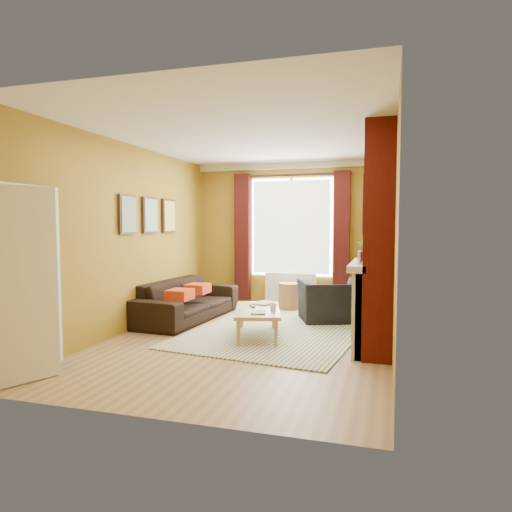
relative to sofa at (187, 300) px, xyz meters
name	(u,v)px	position (x,y,z in m)	size (l,w,h in m)	color
ground	(251,339)	(1.42, -0.97, -0.33)	(5.50, 5.50, 0.00)	olive
room_walls	(300,240)	(2.06, -0.69, 1.05)	(3.82, 5.54, 2.83)	olive
striped_rug	(279,330)	(1.69, -0.41, -0.32)	(2.76, 3.54, 0.02)	#375799
sofa	(187,300)	(0.00, 0.00, 0.00)	(2.28, 0.89, 0.67)	black
armchair	(333,301)	(2.38, 0.50, 0.01)	(1.05, 0.92, 0.69)	black
coffee_table	(257,312)	(1.48, -0.85, 0.03)	(0.93, 1.35, 0.41)	tan
wicker_stool	(289,296)	(1.47, 1.33, -0.08)	(0.51, 0.51, 0.50)	olive
floor_lamp	(370,236)	(2.93, 1.43, 1.06)	(0.30, 0.30, 1.77)	black
book_a	(251,312)	(1.49, -1.19, 0.09)	(0.20, 0.27, 0.03)	#999999
book_b	(257,302)	(1.35, -0.42, 0.09)	(0.24, 0.32, 0.02)	#999999
mug	(273,308)	(1.74, -0.98, 0.13)	(0.11, 0.11, 0.10)	#999999
tv_remote	(252,306)	(1.37, -0.73, 0.09)	(0.14, 0.17, 0.02)	#28282A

